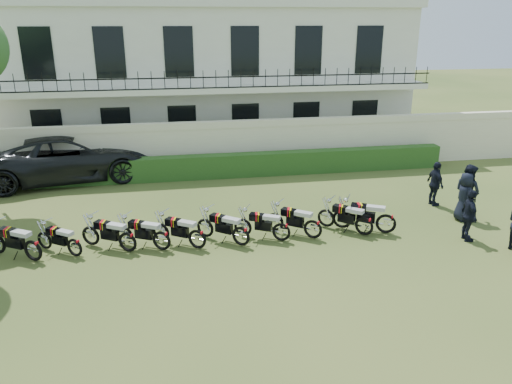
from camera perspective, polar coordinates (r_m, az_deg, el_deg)
ground at (r=15.05m, az=-0.90°, el=-6.43°), size 100.00×100.00×0.00m
perimeter_wall at (r=22.16m, az=-4.25°, el=5.22°), size 30.00×0.35×2.30m
hedge at (r=21.68m, az=-1.35°, el=3.12°), size 18.00×0.60×1.00m
building at (r=27.58m, az=-5.72°, el=13.30°), size 20.40×9.60×7.40m
motorcycle_0 at (r=15.39m, az=-24.20°, el=-5.61°), size 1.74×1.10×1.07m
motorcycle_1 at (r=15.26m, az=-20.07°, el=-5.53°), size 1.45×1.05×0.93m
motorcycle_2 at (r=15.06m, az=-14.50°, el=-5.04°), size 1.69×1.04×1.04m
motorcycle_3 at (r=14.95m, az=-10.76°, el=-4.99°), size 1.68×0.98×1.01m
motorcycle_4 at (r=14.89m, az=-6.75°, el=-4.86°), size 1.60×1.12×1.02m
motorcycle_5 at (r=14.98m, az=-1.73°, el=-4.55°), size 1.53×1.27×1.04m
motorcycle_6 at (r=15.31m, az=2.93°, el=-4.09°), size 1.67×0.94×1.00m
motorcycle_7 at (r=15.56m, az=6.54°, el=-3.74°), size 1.57×1.22×1.04m
motorcycle_8 at (r=16.04m, az=12.30°, el=-3.34°), size 1.49×1.33×1.04m
motorcycle_9 at (r=16.33m, az=14.68°, el=-3.01°), size 1.84×1.05×1.11m
suv at (r=22.53m, az=-20.62°, el=3.74°), size 7.50×4.51×1.95m
officer_2 at (r=16.58m, az=23.20°, el=-2.49°), size 0.57×1.02×1.64m
officer_3 at (r=18.21m, az=22.72°, el=-0.50°), size 0.65×0.89×1.67m
officer_4 at (r=18.38m, az=23.02°, el=0.04°), size 0.92×1.07×1.92m
officer_5 at (r=19.28m, az=19.80°, el=0.89°), size 0.43×0.98×1.65m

